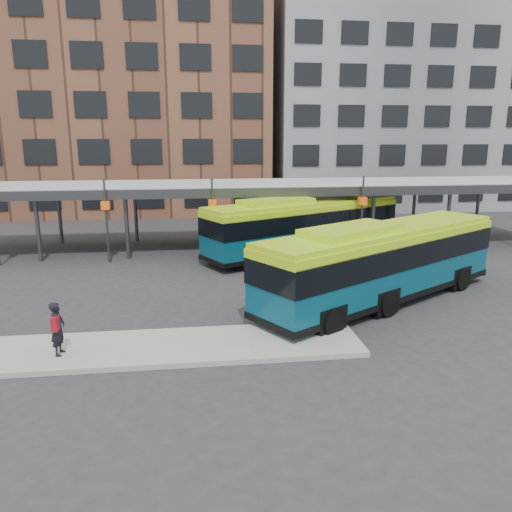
{
  "coord_description": "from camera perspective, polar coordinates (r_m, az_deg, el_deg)",
  "views": [
    {
      "loc": [
        -4.2,
        -19.08,
        7.13
      ],
      "look_at": [
        -1.36,
        2.73,
        1.8
      ],
      "focal_mm": 35.0,
      "sensor_mm": 36.0,
      "label": 1
    }
  ],
  "objects": [
    {
      "name": "bike_rack",
      "position": [
        35.9,
        20.26,
        2.1
      ],
      "size": [
        4.85,
        1.28,
        1.05
      ],
      "color": "slate",
      "rests_on": "ground"
    },
    {
      "name": "bus_rear",
      "position": [
        30.34,
        5.49,
        3.58
      ],
      "size": [
        12.87,
        8.34,
        3.59
      ],
      "rotation": [
        0.0,
        0.0,
        0.47
      ],
      "color": "#074157",
      "rests_on": "ground"
    },
    {
      "name": "boarding_island",
      "position": [
        17.6,
        -11.21,
        -10.23
      ],
      "size": [
        14.0,
        3.0,
        0.18
      ],
      "primitive_type": "cube",
      "color": "gray",
      "rests_on": "ground"
    },
    {
      "name": "building_grey",
      "position": [
        55.0,
        14.74,
        16.19
      ],
      "size": [
        24.0,
        14.0,
        20.0
      ],
      "primitive_type": "cube",
      "color": "slate",
      "rests_on": "ground"
    },
    {
      "name": "canopy",
      "position": [
        32.38,
        -0.03,
        7.91
      ],
      "size": [
        40.0,
        6.53,
        4.8
      ],
      "color": "#999B9E",
      "rests_on": "ground"
    },
    {
      "name": "pedestrian",
      "position": [
        17.45,
        -21.72,
        -7.67
      ],
      "size": [
        0.47,
        0.69,
        1.78
      ],
      "rotation": [
        0.0,
        0.0,
        1.5
      ],
      "color": "black",
      "rests_on": "boarding_island"
    },
    {
      "name": "ground",
      "position": [
        20.8,
        4.72,
        -6.48
      ],
      "size": [
        120.0,
        120.0,
        0.0
      ],
      "primitive_type": "plane",
      "color": "#28282B",
      "rests_on": "ground"
    },
    {
      "name": "bus_front",
      "position": [
        22.2,
        14.25,
        -0.5
      ],
      "size": [
        12.59,
        9.19,
        3.6
      ],
      "rotation": [
        0.0,
        0.0,
        0.55
      ],
      "color": "#074157",
      "rests_on": "ground"
    },
    {
      "name": "building_brick",
      "position": [
        51.55,
        -14.54,
        17.52
      ],
      "size": [
        26.0,
        14.0,
        22.0
      ],
      "primitive_type": "cube",
      "color": "brown",
      "rests_on": "ground"
    }
  ]
}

